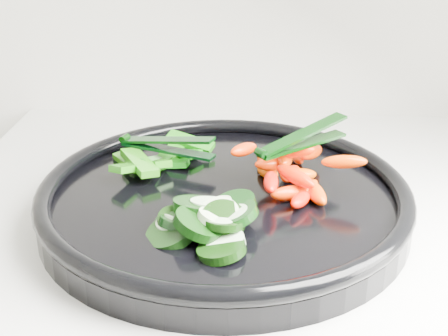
{
  "coord_description": "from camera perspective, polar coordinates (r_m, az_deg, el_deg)",
  "views": [
    {
      "loc": [
        -0.67,
        1.13,
        1.24
      ],
      "look_at": [
        -0.7,
        1.68,
        0.99
      ],
      "focal_mm": 50.0,
      "sensor_mm": 36.0,
      "label": 1
    }
  ],
  "objects": [
    {
      "name": "cucumber_pile",
      "position": [
        0.56,
        -1.9,
        -4.86
      ],
      "size": [
        0.12,
        0.12,
        0.04
      ],
      "color": "black",
      "rests_on": "veggie_tray"
    },
    {
      "name": "tong_pepper",
      "position": [
        0.69,
        -5.46,
        2.15
      ],
      "size": [
        0.11,
        0.05,
        0.02
      ],
      "color": "black",
      "rests_on": "pepper_pile"
    },
    {
      "name": "pepper_pile",
      "position": [
        0.7,
        -6.01,
        0.8
      ],
      "size": [
        0.12,
        0.12,
        0.04
      ],
      "color": "#0B730B",
      "rests_on": "veggie_tray"
    },
    {
      "name": "carrot_pile",
      "position": [
        0.64,
        6.25,
        -0.21
      ],
      "size": [
        0.14,
        0.15,
        0.05
      ],
      "color": "#FF3800",
      "rests_on": "veggie_tray"
    },
    {
      "name": "veggie_tray",
      "position": [
        0.63,
        -0.0,
        -2.86
      ],
      "size": [
        0.48,
        0.48,
        0.04
      ],
      "color": "black",
      "rests_on": "counter"
    },
    {
      "name": "tong_carrot",
      "position": [
        0.64,
        6.99,
        2.55
      ],
      "size": [
        0.1,
        0.08,
        0.02
      ],
      "color": "black",
      "rests_on": "carrot_pile"
    }
  ]
}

